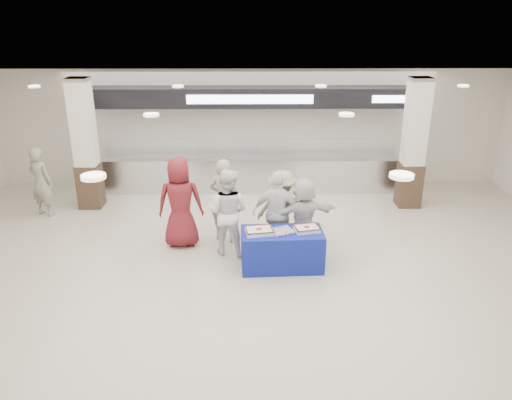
{
  "coord_description": "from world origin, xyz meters",
  "views": [
    {
      "loc": [
        0.04,
        -7.6,
        4.69
      ],
      "look_at": [
        0.12,
        1.6,
        1.15
      ],
      "focal_mm": 35.0,
      "sensor_mm": 36.0,
      "label": 1
    }
  ],
  "objects_px": {
    "civilian_maroon": "(180,202)",
    "soldier_bg": "(41,182)",
    "cupcake_tray": "(282,231)",
    "display_table": "(282,249)",
    "sheet_cake_right": "(307,228)",
    "civilian_white": "(303,216)",
    "soldier_b": "(282,209)",
    "chef_tall": "(228,212)",
    "sheet_cake_left": "(259,231)",
    "chef_short": "(278,213)",
    "soldier_a": "(224,201)"
  },
  "relations": [
    {
      "from": "sheet_cake_right",
      "to": "civilian_white",
      "type": "xyz_separation_m",
      "value": [
        -0.01,
        0.6,
        0.01
      ]
    },
    {
      "from": "soldier_b",
      "to": "civilian_white",
      "type": "xyz_separation_m",
      "value": [
        0.41,
        -0.31,
        -0.02
      ]
    },
    {
      "from": "civilian_maroon",
      "to": "soldier_b",
      "type": "relative_size",
      "value": 1.16
    },
    {
      "from": "chef_tall",
      "to": "sheet_cake_left",
      "type": "bearing_deg",
      "value": 151.09
    },
    {
      "from": "sheet_cake_left",
      "to": "soldier_a",
      "type": "relative_size",
      "value": 0.31
    },
    {
      "from": "civilian_maroon",
      "to": "soldier_a",
      "type": "relative_size",
      "value": 1.06
    },
    {
      "from": "chef_short",
      "to": "soldier_b",
      "type": "relative_size",
      "value": 1.04
    },
    {
      "from": "soldier_a",
      "to": "soldier_b",
      "type": "xyz_separation_m",
      "value": [
        1.2,
        -0.28,
        -0.08
      ]
    },
    {
      "from": "cupcake_tray",
      "to": "chef_tall",
      "type": "distance_m",
      "value": 1.25
    },
    {
      "from": "chef_short",
      "to": "civilian_white",
      "type": "xyz_separation_m",
      "value": [
        0.52,
        0.0,
        -0.06
      ]
    },
    {
      "from": "chef_tall",
      "to": "chef_short",
      "type": "relative_size",
      "value": 1.04
    },
    {
      "from": "display_table",
      "to": "soldier_a",
      "type": "xyz_separation_m",
      "value": [
        -1.15,
        1.22,
        0.54
      ]
    },
    {
      "from": "civilian_white",
      "to": "chef_short",
      "type": "bearing_deg",
      "value": -14.82
    },
    {
      "from": "display_table",
      "to": "cupcake_tray",
      "type": "relative_size",
      "value": 3.59
    },
    {
      "from": "cupcake_tray",
      "to": "chef_tall",
      "type": "bearing_deg",
      "value": 146.88
    },
    {
      "from": "display_table",
      "to": "civilian_white",
      "type": "height_order",
      "value": "civilian_white"
    },
    {
      "from": "display_table",
      "to": "sheet_cake_left",
      "type": "bearing_deg",
      "value": -175.05
    },
    {
      "from": "civilian_white",
      "to": "soldier_b",
      "type": "bearing_deg",
      "value": -51.63
    },
    {
      "from": "display_table",
      "to": "soldier_bg",
      "type": "height_order",
      "value": "soldier_bg"
    },
    {
      "from": "civilian_maroon",
      "to": "soldier_bg",
      "type": "relative_size",
      "value": 1.14
    },
    {
      "from": "cupcake_tray",
      "to": "civilian_white",
      "type": "distance_m",
      "value": 0.83
    },
    {
      "from": "sheet_cake_left",
      "to": "soldier_b",
      "type": "height_order",
      "value": "soldier_b"
    },
    {
      "from": "cupcake_tray",
      "to": "chef_tall",
      "type": "xyz_separation_m",
      "value": [
        -1.04,
        0.68,
        0.12
      ]
    },
    {
      "from": "soldier_a",
      "to": "sheet_cake_left",
      "type": "bearing_deg",
      "value": 142.79
    },
    {
      "from": "civilian_maroon",
      "to": "soldier_bg",
      "type": "height_order",
      "value": "civilian_maroon"
    },
    {
      "from": "chef_tall",
      "to": "cupcake_tray",
      "type": "bearing_deg",
      "value": 166.67
    },
    {
      "from": "sheet_cake_right",
      "to": "civilian_maroon",
      "type": "bearing_deg",
      "value": 159.14
    },
    {
      "from": "sheet_cake_left",
      "to": "chef_short",
      "type": "height_order",
      "value": "chef_short"
    },
    {
      "from": "sheet_cake_left",
      "to": "civilian_white",
      "type": "bearing_deg",
      "value": 37.91
    },
    {
      "from": "cupcake_tray",
      "to": "soldier_b",
      "type": "bearing_deg",
      "value": 86.51
    },
    {
      "from": "chef_tall",
      "to": "soldier_b",
      "type": "xyz_separation_m",
      "value": [
        1.1,
        0.31,
        -0.07
      ]
    },
    {
      "from": "display_table",
      "to": "chef_short",
      "type": "distance_m",
      "value": 0.81
    },
    {
      "from": "chef_tall",
      "to": "civilian_white",
      "type": "distance_m",
      "value": 1.52
    },
    {
      "from": "display_table",
      "to": "civilian_maroon",
      "type": "distance_m",
      "value": 2.36
    },
    {
      "from": "civilian_white",
      "to": "soldier_bg",
      "type": "height_order",
      "value": "soldier_bg"
    },
    {
      "from": "soldier_b",
      "to": "sheet_cake_right",
      "type": "bearing_deg",
      "value": 130.69
    },
    {
      "from": "soldier_b",
      "to": "soldier_bg",
      "type": "bearing_deg",
      "value": -1.4
    },
    {
      "from": "civilian_maroon",
      "to": "soldier_bg",
      "type": "distance_m",
      "value": 3.92
    },
    {
      "from": "sheet_cake_right",
      "to": "civilian_white",
      "type": "height_order",
      "value": "civilian_white"
    },
    {
      "from": "sheet_cake_right",
      "to": "chef_short",
      "type": "xyz_separation_m",
      "value": [
        -0.53,
        0.6,
        0.06
      ]
    },
    {
      "from": "sheet_cake_right",
      "to": "soldier_a",
      "type": "relative_size",
      "value": 0.28
    },
    {
      "from": "display_table",
      "to": "cupcake_tray",
      "type": "height_order",
      "value": "cupcake_tray"
    },
    {
      "from": "display_table",
      "to": "soldier_b",
      "type": "height_order",
      "value": "soldier_b"
    },
    {
      "from": "display_table",
      "to": "soldier_bg",
      "type": "xyz_separation_m",
      "value": [
        -5.59,
        2.69,
        0.47
      ]
    },
    {
      "from": "civilian_maroon",
      "to": "cupcake_tray",
      "type": "bearing_deg",
      "value": 149.58
    },
    {
      "from": "cupcake_tray",
      "to": "display_table",
      "type": "bearing_deg",
      "value": 71.25
    },
    {
      "from": "chef_short",
      "to": "soldier_a",
      "type": "bearing_deg",
      "value": -19.5
    },
    {
      "from": "chef_tall",
      "to": "display_table",
      "type": "bearing_deg",
      "value": 168.56
    },
    {
      "from": "display_table",
      "to": "soldier_b",
      "type": "bearing_deg",
      "value": 84.41
    },
    {
      "from": "chef_short",
      "to": "civilian_white",
      "type": "relative_size",
      "value": 1.07
    }
  ]
}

